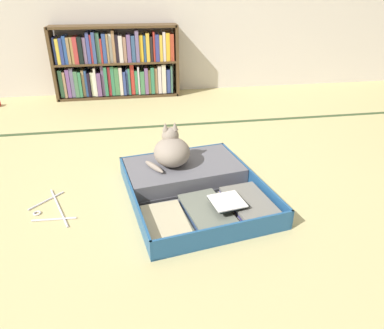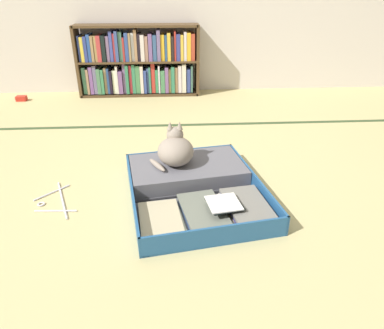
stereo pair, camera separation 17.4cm
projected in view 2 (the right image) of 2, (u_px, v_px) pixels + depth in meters
ground_plane at (171, 208)px, 1.89m from camera, size 10.00×10.00×0.00m
tatami_border at (170, 125)px, 3.01m from camera, size 4.80×0.05×0.00m
bookshelf at (138, 62)px, 3.72m from camera, size 1.28×0.25×0.72m
open_suitcase at (194, 184)px, 2.03m from camera, size 0.84×0.97×0.11m
black_cat at (175, 150)px, 2.09m from camera, size 0.28×0.26×0.25m
clothes_hanger at (55, 201)px, 1.94m from camera, size 0.27×0.38×0.01m
small_red_pouch at (21, 98)px, 3.64m from camera, size 0.10×0.07×0.05m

